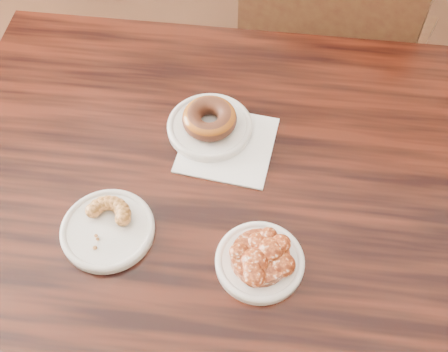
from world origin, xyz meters
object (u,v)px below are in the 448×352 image
(cafe_table, at_px, (202,298))
(chair_far, at_px, (339,43))
(cruller_fragment, at_px, (106,225))
(glazed_donut, at_px, (209,118))
(apple_fritter, at_px, (260,256))

(cafe_table, relative_size, chair_far, 1.11)
(chair_far, bearing_deg, cruller_fragment, 84.89)
(chair_far, relative_size, glazed_donut, 8.53)
(apple_fritter, bearing_deg, cruller_fragment, -175.90)
(chair_far, bearing_deg, cafe_table, 91.74)
(chair_far, distance_m, cruller_fragment, 1.03)
(cruller_fragment, bearing_deg, cafe_table, 30.07)
(cafe_table, distance_m, glazed_donut, 0.45)
(glazed_donut, xyz_separation_m, cruller_fragment, (-0.10, -0.27, -0.01))
(apple_fritter, bearing_deg, cafe_table, 156.84)
(apple_fritter, bearing_deg, glazed_donut, 123.99)
(cafe_table, xyz_separation_m, apple_fritter, (0.13, -0.06, 0.40))
(cafe_table, distance_m, cruller_fragment, 0.43)
(chair_far, height_order, glazed_donut, chair_far)
(cafe_table, height_order, apple_fritter, apple_fritter)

